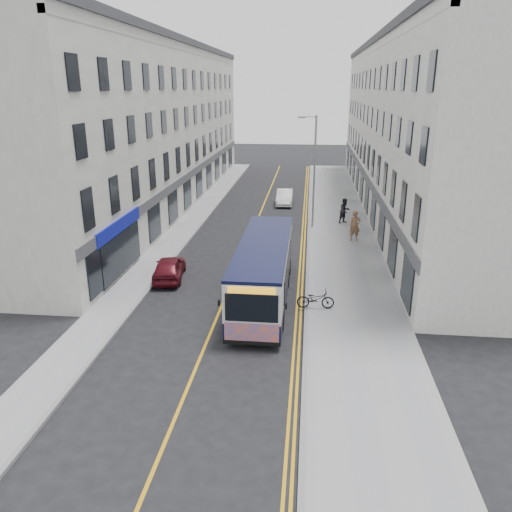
% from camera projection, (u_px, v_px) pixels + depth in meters
% --- Properties ---
extents(ground, '(140.00, 140.00, 0.00)m').
position_uv_depth(ground, '(222.00, 305.00, 23.73)').
color(ground, black).
rests_on(ground, ground).
extents(pavement_east, '(4.50, 64.00, 0.12)m').
position_uv_depth(pavement_east, '(341.00, 236.00, 34.37)').
color(pavement_east, gray).
rests_on(pavement_east, ground).
extents(pavement_west, '(2.00, 64.00, 0.12)m').
position_uv_depth(pavement_west, '(182.00, 231.00, 35.52)').
color(pavement_west, gray).
rests_on(pavement_west, ground).
extents(kerb_east, '(0.18, 64.00, 0.13)m').
position_uv_depth(kerb_east, '(309.00, 235.00, 34.60)').
color(kerb_east, slate).
rests_on(kerb_east, ground).
extents(kerb_west, '(0.18, 64.00, 0.13)m').
position_uv_depth(kerb_west, '(196.00, 232.00, 35.41)').
color(kerb_west, slate).
rests_on(kerb_west, ground).
extents(road_centre_line, '(0.12, 64.00, 0.01)m').
position_uv_depth(road_centre_line, '(251.00, 234.00, 35.03)').
color(road_centre_line, '#CA8F12').
rests_on(road_centre_line, ground).
extents(road_dbl_yellow_inner, '(0.10, 64.00, 0.01)m').
position_uv_depth(road_dbl_yellow_inner, '(302.00, 236.00, 34.67)').
color(road_dbl_yellow_inner, '#CA8F12').
rests_on(road_dbl_yellow_inner, ground).
extents(road_dbl_yellow_outer, '(0.10, 64.00, 0.01)m').
position_uv_depth(road_dbl_yellow_outer, '(305.00, 236.00, 34.65)').
color(road_dbl_yellow_outer, '#CA8F12').
rests_on(road_dbl_yellow_outer, ground).
extents(terrace_east, '(6.00, 46.00, 13.00)m').
position_uv_depth(terrace_east, '(405.00, 130.00, 40.23)').
color(terrace_east, white).
rests_on(terrace_east, ground).
extents(terrace_west, '(6.00, 46.00, 13.00)m').
position_uv_depth(terrace_west, '(158.00, 128.00, 42.32)').
color(terrace_west, silver).
rests_on(terrace_west, ground).
extents(streetlamp, '(1.32, 0.18, 8.00)m').
position_uv_depth(streetlamp, '(313.00, 168.00, 35.07)').
color(streetlamp, gray).
rests_on(streetlamp, ground).
extents(city_bus, '(2.35, 10.05, 2.92)m').
position_uv_depth(city_bus, '(264.00, 269.00, 23.76)').
color(city_bus, black).
rests_on(city_bus, ground).
extents(bicycle, '(1.74, 0.67, 0.90)m').
position_uv_depth(bicycle, '(316.00, 299.00, 22.95)').
color(bicycle, black).
rests_on(bicycle, pavement_east).
extents(pedestrian_near, '(0.78, 0.56, 1.99)m').
position_uv_depth(pedestrian_near, '(355.00, 226.00, 32.92)').
color(pedestrian_near, brown).
rests_on(pedestrian_near, pavement_east).
extents(pedestrian_far, '(1.15, 1.13, 1.87)m').
position_uv_depth(pedestrian_far, '(345.00, 211.00, 37.22)').
color(pedestrian_far, black).
rests_on(pedestrian_far, pavement_east).
extents(car_white, '(1.40, 3.89, 1.28)m').
position_uv_depth(car_white, '(285.00, 197.00, 43.75)').
color(car_white, white).
rests_on(car_white, ground).
extents(car_maroon, '(1.95, 3.86, 1.26)m').
position_uv_depth(car_maroon, '(169.00, 268.00, 26.76)').
color(car_maroon, '#520D17').
rests_on(car_maroon, ground).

